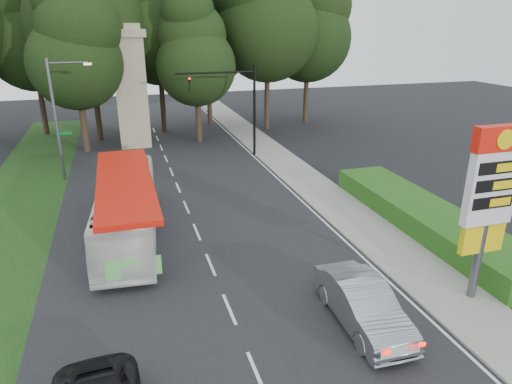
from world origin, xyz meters
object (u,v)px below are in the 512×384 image
object	(u,v)px
gas_station_pylon	(491,192)
transit_bus	(127,208)
streetlight_signs	(58,115)
sedan_silver	(363,304)
monument	(131,86)
traffic_signal_mast	(238,98)

from	to	relation	value
gas_station_pylon	transit_bus	size ratio (longest dim) A/B	0.63
streetlight_signs	transit_bus	size ratio (longest dim) A/B	0.74
streetlight_signs	sedan_silver	bearing A→B (deg)	-60.79
monument	transit_bus	world-z (taller)	monument
monument	sedan_silver	size ratio (longest dim) A/B	2.03
sedan_silver	gas_station_pylon	bearing A→B (deg)	3.48
traffic_signal_mast	streetlight_signs	distance (m)	12.83
monument	streetlight_signs	bearing A→B (deg)	-121.97
traffic_signal_mast	transit_bus	xyz separation A→B (m)	(-8.96, -12.43, -3.16)
monument	traffic_signal_mast	bearing A→B (deg)	-38.00
gas_station_pylon	transit_bus	world-z (taller)	gas_station_pylon
monument	transit_bus	xyz separation A→B (m)	(-1.28, -18.43, -3.59)
traffic_signal_mast	transit_bus	bearing A→B (deg)	-125.81
gas_station_pylon	streetlight_signs	distance (m)	25.74
traffic_signal_mast	monument	world-z (taller)	monument
gas_station_pylon	monument	size ratio (longest dim) A/B	0.68
gas_station_pylon	traffic_signal_mast	bearing A→B (deg)	99.09
streetlight_signs	sedan_silver	world-z (taller)	streetlight_signs
streetlight_signs	gas_station_pylon	bearing A→B (deg)	-51.04
monument	transit_bus	bearing A→B (deg)	-93.99
streetlight_signs	monument	world-z (taller)	monument
traffic_signal_mast	streetlight_signs	xyz separation A→B (m)	(-12.67, -1.99, -0.23)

